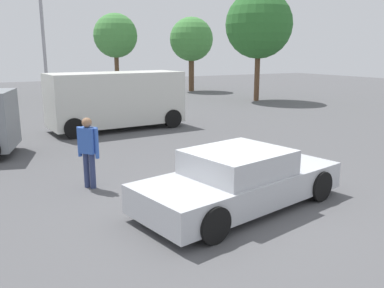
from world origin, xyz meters
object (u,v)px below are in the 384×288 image
at_px(dog, 274,153).
at_px(pedestrian, 88,147).
at_px(van_white, 116,99).
at_px(sedan_foreground, 240,180).
at_px(light_post_far, 42,16).

distance_m(dog, pedestrian, 5.21).
bearing_deg(pedestrian, van_white, 29.11).
bearing_deg(sedan_foreground, van_white, 75.68).
bearing_deg(pedestrian, light_post_far, 47.73).
relative_size(pedestrian, light_post_far, 0.24).
height_order(van_white, pedestrian, van_white).
xyz_separation_m(dog, van_white, (-2.18, 7.09, 0.96)).
xyz_separation_m(sedan_foreground, van_white, (0.65, 9.35, 0.68)).
distance_m(van_white, pedestrian, 7.34).
height_order(pedestrian, light_post_far, light_post_far).
distance_m(sedan_foreground, dog, 3.63).
bearing_deg(pedestrian, sedan_foreground, -85.67).
bearing_deg(dog, van_white, 56.27).
distance_m(sedan_foreground, van_white, 9.39).
height_order(sedan_foreground, van_white, van_white).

